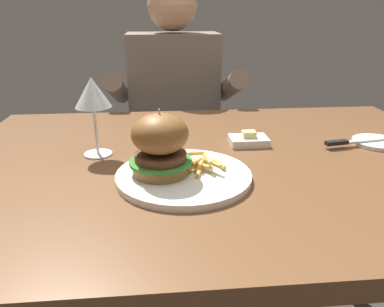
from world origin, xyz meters
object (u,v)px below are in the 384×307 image
object	(u,v)px
bread_plate	(377,142)
diner_person	(175,135)
burger_sandwich	(160,144)
butter_dish	(249,140)
table_knife	(360,141)
wine_glass	(93,95)
main_plate	(184,176)

from	to	relation	value
bread_plate	diner_person	bearing A→B (deg)	126.63
burger_sandwich	diner_person	bearing A→B (deg)	85.47
butter_dish	burger_sandwich	bearing A→B (deg)	-139.97
burger_sandwich	diner_person	xyz separation A→B (m)	(0.07, 0.83, -0.25)
bread_plate	diner_person	distance (m)	0.85
burger_sandwich	bread_plate	distance (m)	0.59
bread_plate	butter_dish	world-z (taller)	butter_dish
butter_dish	diner_person	size ratio (longest dim) A/B	0.08
table_knife	diner_person	distance (m)	0.83
wine_glass	burger_sandwich	bearing A→B (deg)	-45.78
wine_glass	table_knife	xyz separation A→B (m)	(0.66, 0.00, -0.13)
table_knife	diner_person	xyz separation A→B (m)	(-0.44, 0.67, -0.19)
burger_sandwich	bread_plate	size ratio (longest dim) A/B	1.11
burger_sandwich	table_knife	distance (m)	0.53
wine_glass	table_knife	size ratio (longest dim) A/B	0.78
main_plate	butter_dish	distance (m)	0.27
main_plate	wine_glass	world-z (taller)	wine_glass
diner_person	burger_sandwich	bearing A→B (deg)	-94.53
bread_plate	butter_dish	size ratio (longest dim) A/B	1.24
burger_sandwich	butter_dish	xyz separation A→B (m)	(0.23, 0.19, -0.06)
butter_dish	main_plate	bearing A→B (deg)	-132.94
main_plate	bread_plate	world-z (taller)	main_plate
bread_plate	diner_person	xyz separation A→B (m)	(-0.49, 0.66, -0.18)
butter_dish	bread_plate	bearing A→B (deg)	-5.01
butter_dish	table_knife	bearing A→B (deg)	-7.65
diner_person	main_plate	bearing A→B (deg)	-91.34
diner_person	butter_dish	bearing A→B (deg)	-75.65
butter_dish	diner_person	distance (m)	0.68
table_knife	diner_person	bearing A→B (deg)	123.34
bread_plate	main_plate	bearing A→B (deg)	-162.03
table_knife	butter_dish	bearing A→B (deg)	172.35
wine_glass	diner_person	distance (m)	0.78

